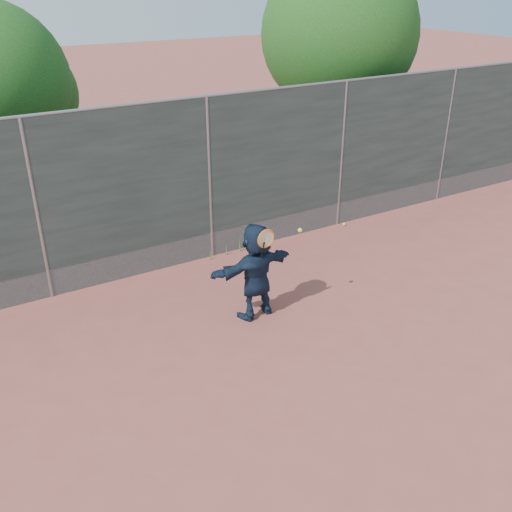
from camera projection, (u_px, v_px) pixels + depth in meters
ground at (321, 348)px, 8.22m from camera, size 80.00×80.00×0.00m
player at (256, 271)px, 8.70m from camera, size 1.47×0.57×1.55m
ball_ground at (344, 224)px, 12.19m from camera, size 0.07×0.07×0.07m
fence at (209, 177)px, 10.21m from camera, size 20.00×0.06×3.03m
swing_action at (269, 239)px, 8.33m from camera, size 0.77×0.14×0.51m
tree_right at (344, 38)px, 13.23m from camera, size 3.78×3.60×5.39m
weed_clump at (228, 248)px, 10.90m from camera, size 0.68×0.07×0.30m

